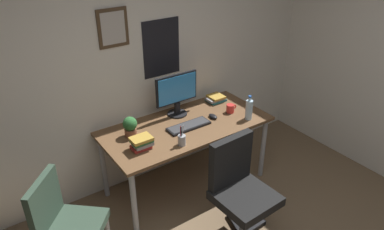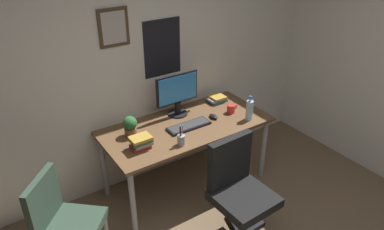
% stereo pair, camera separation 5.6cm
% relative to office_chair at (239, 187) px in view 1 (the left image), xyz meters
% --- Properties ---
extents(wall_back, '(4.40, 0.10, 2.60)m').
position_rel_office_chair_xyz_m(wall_back, '(-0.25, 1.28, 0.77)').
color(wall_back, silver).
rests_on(wall_back, ground_plane).
extents(desk, '(1.63, 0.77, 0.73)m').
position_rel_office_chair_xyz_m(desk, '(0.02, 0.81, 0.13)').
color(desk, brown).
rests_on(desk, ground_plane).
extents(office_chair, '(0.55, 0.57, 0.95)m').
position_rel_office_chair_xyz_m(office_chair, '(0.00, 0.00, 0.00)').
color(office_chair, black).
rests_on(office_chair, ground_plane).
extents(side_chair, '(0.59, 0.59, 0.88)m').
position_rel_office_chair_xyz_m(side_chair, '(-1.31, 0.47, -0.03)').
color(side_chair, '#334738').
rests_on(side_chair, ground_plane).
extents(monitor, '(0.46, 0.20, 0.43)m').
position_rel_office_chair_xyz_m(monitor, '(0.06, 1.04, 0.45)').
color(monitor, black).
rests_on(monitor, desk).
extents(keyboard, '(0.43, 0.15, 0.03)m').
position_rel_office_chair_xyz_m(keyboard, '(0.01, 0.76, 0.22)').
color(keyboard, black).
rests_on(keyboard, desk).
extents(computer_mouse, '(0.06, 0.11, 0.04)m').
position_rel_office_chair_xyz_m(computer_mouse, '(0.31, 0.77, 0.22)').
color(computer_mouse, black).
rests_on(computer_mouse, desk).
extents(water_bottle, '(0.07, 0.07, 0.25)m').
position_rel_office_chair_xyz_m(water_bottle, '(0.59, 0.56, 0.31)').
color(water_bottle, silver).
rests_on(water_bottle, desk).
extents(coffee_mug_near, '(0.12, 0.08, 0.09)m').
position_rel_office_chair_xyz_m(coffee_mug_near, '(0.54, 0.77, 0.25)').
color(coffee_mug_near, red).
rests_on(coffee_mug_near, desk).
extents(potted_plant, '(0.13, 0.13, 0.20)m').
position_rel_office_chair_xyz_m(potted_plant, '(-0.51, 0.93, 0.31)').
color(potted_plant, brown).
rests_on(potted_plant, desk).
extents(pen_cup, '(0.07, 0.07, 0.20)m').
position_rel_office_chair_xyz_m(pen_cup, '(-0.21, 0.54, 0.26)').
color(pen_cup, '#9EA0A5').
rests_on(pen_cup, desk).
extents(book_stack_left, '(0.21, 0.17, 0.07)m').
position_rel_office_chair_xyz_m(book_stack_left, '(0.57, 1.06, 0.24)').
color(book_stack_left, '#26727A').
rests_on(book_stack_left, desk).
extents(book_stack_right, '(0.19, 0.15, 0.12)m').
position_rel_office_chair_xyz_m(book_stack_right, '(-0.53, 0.69, 0.27)').
color(book_stack_right, '#B22D28').
rests_on(book_stack_right, desk).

